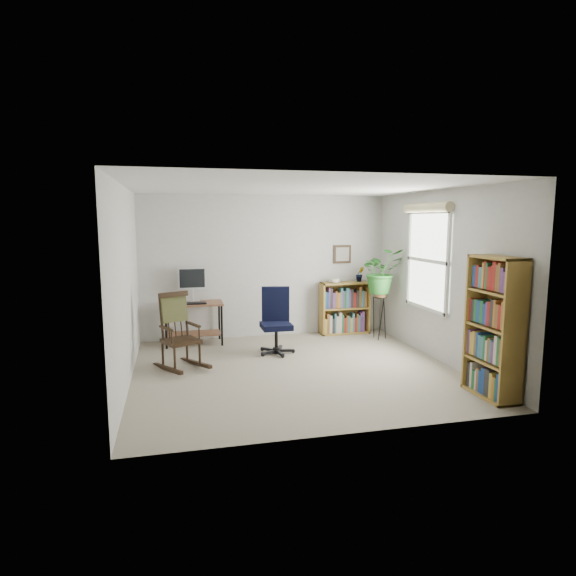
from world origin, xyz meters
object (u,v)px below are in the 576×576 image
object	(u,v)px
office_chair	(276,321)
tall_bookshelf	(494,328)
rocking_chair	(181,331)
low_bookshelf	(344,308)
desk	(194,323)

from	to	relation	value
office_chair	tall_bookshelf	distance (m)	3.05
office_chair	rocking_chair	distance (m)	1.46
office_chair	low_bookshelf	distance (m)	1.74
office_chair	tall_bookshelf	size ratio (longest dim) A/B	0.63
low_bookshelf	desk	bearing A→B (deg)	-177.37
rocking_chair	tall_bookshelf	bearing A→B (deg)	-53.49
desk	tall_bookshelf	world-z (taller)	tall_bookshelf
office_chair	low_bookshelf	xyz separation A→B (m)	(1.44, 0.98, -0.05)
rocking_chair	low_bookshelf	distance (m)	3.16
tall_bookshelf	desk	bearing A→B (deg)	135.14
rocking_chair	tall_bookshelf	xyz separation A→B (m)	(3.39, -1.88, 0.28)
rocking_chair	low_bookshelf	world-z (taller)	rocking_chair
desk	rocking_chair	distance (m)	1.31
office_chair	tall_bookshelf	bearing A→B (deg)	-39.93
rocking_chair	desk	bearing A→B (deg)	55.66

